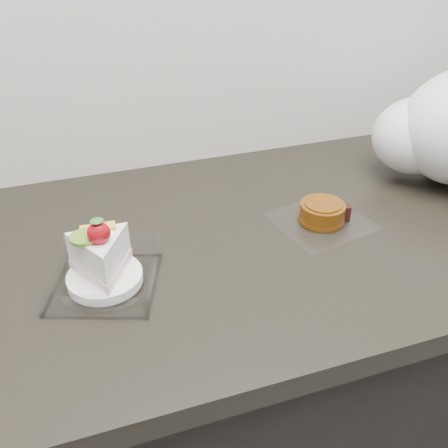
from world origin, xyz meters
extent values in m
cube|color=black|center=(0.00, 1.69, 0.43)|extent=(2.00, 0.60, 0.86)
cube|color=black|center=(0.00, 1.69, 0.88)|extent=(2.04, 0.64, 0.04)
cube|color=white|center=(-0.23, 1.63, 0.90)|extent=(0.20, 0.20, 0.00)
cylinder|color=white|center=(-0.23, 1.63, 0.91)|extent=(0.11, 0.11, 0.02)
ellipsoid|color=#B70C1B|center=(-0.23, 1.61, 1.00)|extent=(0.03, 0.03, 0.03)
cone|color=#2D7223|center=(-0.23, 1.61, 1.02)|extent=(0.02, 0.02, 0.01)
cylinder|color=olive|center=(-0.25, 1.63, 0.99)|extent=(0.04, 0.04, 0.01)
cube|color=#FFA630|center=(-0.23, 1.65, 0.99)|extent=(0.05, 0.02, 0.01)
cube|color=white|center=(0.16, 1.68, 0.90)|extent=(0.19, 0.18, 0.00)
cylinder|color=#6A390C|center=(0.16, 1.68, 0.92)|extent=(0.10, 0.10, 0.03)
cylinder|color=#6A390C|center=(0.16, 1.68, 0.91)|extent=(0.11, 0.11, 0.01)
cylinder|color=#6A390C|center=(0.16, 1.68, 0.94)|extent=(0.09, 0.09, 0.00)
cube|color=black|center=(0.20, 1.67, 0.92)|extent=(0.03, 0.02, 0.03)
ellipsoid|color=silver|center=(0.42, 1.78, 0.99)|extent=(0.22, 0.21, 0.15)
camera|label=1|loc=(-0.25, 1.01, 1.40)|focal=40.00mm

